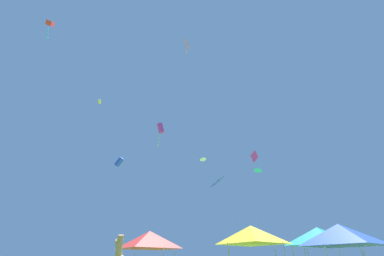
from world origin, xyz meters
name	(u,v)px	position (x,y,z in m)	size (l,w,h in m)	color
canopy_tent_teal	(319,236)	(5.92, 11.78, 3.16)	(3.48, 3.48, 3.72)	#9E9EA3
canopy_tent_yellow	(252,235)	(1.36, 10.76, 3.23)	(3.55, 3.55, 3.80)	#9E9EA3
canopy_tent_blue	(341,235)	(5.47, 7.29, 2.83)	(3.11, 3.11, 3.33)	#9E9EA3
canopy_tent_red	(149,240)	(-5.19, 9.00, 2.87)	(3.16, 3.16, 3.38)	#9E9EA3
kite_yellow_box	(100,102)	(-17.05, 16.10, 21.30)	(0.47, 0.70, 0.49)	yellow
kite_red_box	(50,24)	(-15.28, 4.06, 20.93)	(0.97, 1.11, 2.59)	red
kite_magenta_diamond	(254,158)	(4.51, 26.30, 15.49)	(1.24, 1.13, 3.10)	#D6389E
kite_magenta_box	(160,129)	(-7.85, 16.97, 16.31)	(1.04, 0.98, 3.09)	#D6389E
kite_blue_diamond	(216,181)	(-0.75, 9.85, 6.70)	(1.09, 0.93, 0.76)	blue
kite_cyan_delta	(258,170)	(3.50, 17.80, 10.30)	(1.19, 1.19, 0.37)	#2DB7CC
kite_pink_delta	(187,44)	(-3.08, 9.69, 22.71)	(0.69, 1.21, 2.58)	pink
kite_white_delta	(203,159)	(-3.07, 22.49, 14.11)	(1.25, 1.25, 0.35)	white
kite_blue_box	(119,162)	(-16.33, 23.39, 14.99)	(1.48, 0.98, 1.43)	blue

